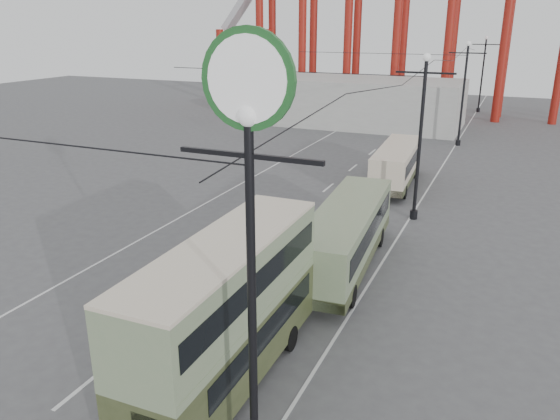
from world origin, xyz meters
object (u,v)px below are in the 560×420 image
at_px(lamp_post_near, 250,177).
at_px(double_decker_bus, 227,308).
at_px(pedestrian, 297,250).
at_px(single_decker_green, 346,234).
at_px(single_decker_cream, 397,164).

xyz_separation_m(lamp_post_near, double_decker_bus, (-2.42, 3.12, -5.15)).
bearing_deg(pedestrian, single_decker_green, -163.14).
distance_m(lamp_post_near, pedestrian, 14.17).
height_order(single_decker_green, single_decker_cream, single_decker_green).
bearing_deg(lamp_post_near, single_decker_cream, 95.14).
distance_m(lamp_post_near, single_decker_cream, 28.20).
xyz_separation_m(lamp_post_near, pedestrian, (-3.64, 11.84, -6.87)).
height_order(single_decker_green, pedestrian, single_decker_green).
bearing_deg(double_decker_bus, single_decker_cream, 89.54).
distance_m(single_decker_green, pedestrian, 2.34).
height_order(double_decker_bus, single_decker_cream, double_decker_bus).
bearing_deg(single_decker_green, lamp_post_near, -86.80).
bearing_deg(pedestrian, single_decker_cream, -105.64).
xyz_separation_m(lamp_post_near, single_decker_cream, (-2.46, 27.38, -6.29)).
bearing_deg(lamp_post_near, single_decker_green, 97.38).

